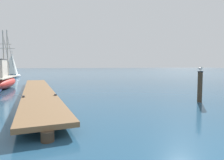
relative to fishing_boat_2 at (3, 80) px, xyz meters
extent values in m
cube|color=brown|center=(3.01, -5.32, -0.42)|extent=(2.47, 18.54, 0.16)
cylinder|color=#3D3023|center=(3.34, -14.56, -0.65)|extent=(0.36, 0.36, 0.29)
cylinder|color=#3D3023|center=(3.18, -9.94, -0.65)|extent=(0.36, 0.36, 0.29)
cylinder|color=#3D3023|center=(3.01, -5.32, -0.65)|extent=(0.36, 0.36, 0.29)
cylinder|color=#3D3023|center=(2.84, -0.71, -0.65)|extent=(0.36, 0.36, 0.29)
cylinder|color=#3D3023|center=(2.68, 3.91, -0.65)|extent=(0.36, 0.36, 0.29)
cube|color=#333338|center=(2.35, -9.05, -0.30)|extent=(0.13, 0.20, 0.08)
cube|color=#333338|center=(3.94, -8.99, -0.30)|extent=(0.13, 0.20, 0.08)
ellipsoid|color=#AD2823|center=(0.01, 0.15, -0.26)|extent=(2.04, 6.93, 1.06)
cube|color=#B2AD9E|center=(0.01, 0.15, 0.23)|extent=(1.80, 6.23, 0.08)
cube|color=#B7B2A8|center=(-0.07, -0.87, 1.04)|extent=(0.92, 1.81, 1.53)
cube|color=#3D3D42|center=(-0.07, -0.87, 1.83)|extent=(1.00, 1.96, 0.06)
cylinder|color=#B2ADA3|center=(0.04, 0.49, 2.40)|extent=(0.11, 0.11, 4.25)
cylinder|color=#B2ADA3|center=(0.04, 0.49, 3.29)|extent=(1.35, 0.17, 0.06)
cylinder|color=#333338|center=(0.13, 1.64, 2.61)|extent=(0.20, 2.21, 3.15)
cylinder|color=#B2ADA3|center=(0.16, 2.03, 2.56)|extent=(0.11, 0.11, 4.57)
cylinder|color=#B2ADA3|center=(0.16, 2.03, 3.02)|extent=(1.35, 0.17, 0.06)
cylinder|color=#333338|center=(0.26, 3.25, 2.78)|extent=(0.21, 2.37, 3.38)
cylinder|color=#3D3023|center=(11.69, -11.36, 0.10)|extent=(0.26, 0.26, 1.77)
cylinder|color=#28282D|center=(11.69, -11.36, 0.95)|extent=(0.30, 0.30, 0.06)
cylinder|color=gold|center=(11.69, -11.33, 1.02)|extent=(0.01, 0.01, 0.07)
cylinder|color=gold|center=(11.70, -11.38, 1.02)|extent=(0.01, 0.01, 0.07)
ellipsoid|color=white|center=(11.69, -11.36, 1.12)|extent=(0.29, 0.16, 0.13)
ellipsoid|color=silver|center=(11.67, -11.31, 1.13)|extent=(0.24, 0.07, 0.09)
ellipsoid|color=#383838|center=(11.56, -11.33, 1.13)|extent=(0.07, 0.03, 0.04)
ellipsoid|color=silver|center=(11.68, -11.41, 1.13)|extent=(0.24, 0.07, 0.09)
ellipsoid|color=#383838|center=(11.57, -11.43, 1.13)|extent=(0.07, 0.03, 0.04)
cone|color=white|center=(11.55, -11.38, 1.12)|extent=(0.09, 0.08, 0.07)
sphere|color=white|center=(11.81, -11.34, 1.21)|extent=(0.08, 0.08, 0.08)
cone|color=gold|center=(11.86, -11.33, 1.20)|extent=(0.05, 0.03, 0.02)
ellipsoid|color=silver|center=(-1.51, 18.97, -0.49)|extent=(3.11, 4.73, 0.60)
cylinder|color=#B2ADA3|center=(-1.47, 19.06, 1.90)|extent=(0.08, 0.08, 4.18)
cone|color=silver|center=(-1.63, 18.74, 1.69)|extent=(3.50, 3.34, 3.78)
camera|label=1|loc=(3.21, -20.08, 1.27)|focal=31.55mm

